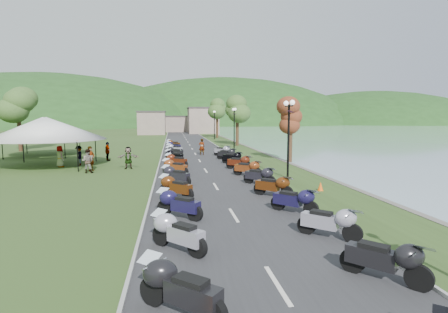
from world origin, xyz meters
name	(u,v)px	position (x,y,z in m)	size (l,w,h in m)	color
road	(192,149)	(0.00, 40.00, 0.01)	(7.00, 120.00, 0.02)	#313133
hills_backdrop	(176,124)	(0.00, 200.00, 0.00)	(360.00, 120.00, 76.00)	#285621
far_building	(174,123)	(-2.00, 85.00, 2.50)	(18.00, 16.00, 5.00)	gray
moto_row_left	(176,168)	(-2.21, 20.26, 0.55)	(2.60, 43.81, 1.10)	#331411
moto_row_right	(259,176)	(2.61, 16.10, 0.55)	(2.60, 33.07, 1.10)	#331411
vendor_tent_main	(47,142)	(-12.35, 26.01, 2.00)	(6.09, 6.09, 4.00)	white
vendor_tent_side	(44,136)	(-15.54, 34.62, 2.00)	(5.59, 5.59, 4.00)	white
tree_lakeside	(290,127)	(7.91, 26.10, 3.11)	(2.24, 2.24, 6.22)	#49712E
pedestrian_a	(92,171)	(-8.43, 23.20, 0.00)	(0.67, 0.49, 1.85)	slate
pedestrian_b	(88,173)	(-8.47, 22.30, 0.00)	(0.83, 0.46, 1.71)	slate
pedestrian_c	(79,165)	(-10.09, 26.42, 0.00)	(1.06, 0.44, 1.65)	slate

